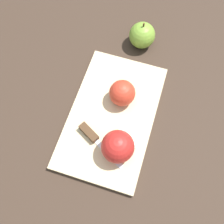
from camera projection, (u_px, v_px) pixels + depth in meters
The scene contains 7 objects.
ground_plane at pixel (112, 117), 0.71m from camera, with size 4.00×4.00×0.00m, color #38281E.
cutting_board at pixel (112, 116), 0.71m from camera, with size 0.40×0.29×0.02m.
apple_half_left at pixel (122, 93), 0.69m from camera, with size 0.07×0.07×0.07m.
apple_half_right at pixel (118, 146), 0.62m from camera, with size 0.08×0.08×0.08m.
knife at pixel (91, 135), 0.67m from camera, with size 0.06×0.15×0.02m.
apple_slice at pixel (128, 139), 0.67m from camera, with size 0.06×0.06×0.01m.
apple_whole at pixel (142, 35), 0.77m from camera, with size 0.08×0.08×0.09m.
Camera 1 is at (0.23, 0.13, 0.66)m, focal length 42.00 mm.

